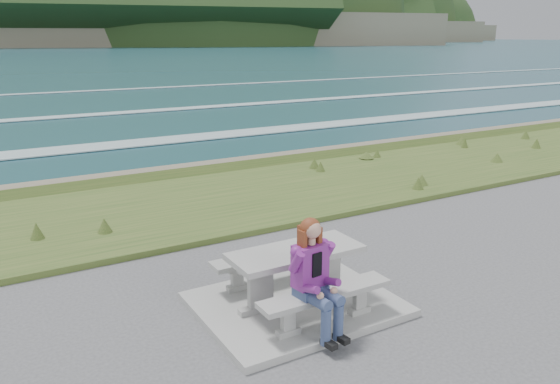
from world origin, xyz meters
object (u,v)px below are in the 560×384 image
(bench_seaward, at_px, (270,260))
(picnic_table, at_px, (296,261))
(bench_landward, at_px, (326,298))
(seated_woman, at_px, (318,293))

(bench_seaward, bearing_deg, picnic_table, -90.00)
(bench_landward, relative_size, seated_woman, 1.26)
(bench_landward, height_order, seated_woman, seated_woman)
(picnic_table, relative_size, seated_woman, 1.26)
(seated_woman, bearing_deg, picnic_table, 69.02)
(bench_landward, distance_m, bench_seaward, 1.40)
(seated_woman, bearing_deg, bench_seaward, 75.26)
(bench_seaward, relative_size, seated_woman, 1.26)
(picnic_table, distance_m, seated_woman, 0.86)
(seated_woman, bearing_deg, bench_landward, 26.12)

